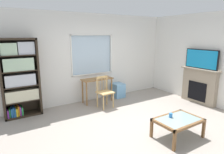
{
  "coord_description": "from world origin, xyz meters",
  "views": [
    {
      "loc": [
        -2.7,
        -3.21,
        2.07
      ],
      "look_at": [
        -0.07,
        0.93,
        1.0
      ],
      "focal_mm": 31.17,
      "sensor_mm": 36.0,
      "label": 1
    }
  ],
  "objects_px": {
    "wooden_chair": "(104,92)",
    "tv": "(201,59)",
    "fireplace": "(199,86)",
    "coffee_table": "(178,122)",
    "bookshelf": "(19,76)",
    "desk_under_window": "(97,83)",
    "sippy_cup": "(171,115)",
    "plastic_drawer_unit": "(118,90)"
  },
  "relations": [
    {
      "from": "desk_under_window",
      "to": "fireplace",
      "type": "relative_size",
      "value": 0.82
    },
    {
      "from": "plastic_drawer_unit",
      "to": "coffee_table",
      "type": "distance_m",
      "value": 2.88
    },
    {
      "from": "desk_under_window",
      "to": "wooden_chair",
      "type": "height_order",
      "value": "wooden_chair"
    },
    {
      "from": "wooden_chair",
      "to": "tv",
      "type": "relative_size",
      "value": 0.88
    },
    {
      "from": "bookshelf",
      "to": "wooden_chair",
      "type": "xyz_separation_m",
      "value": [
        2.1,
        -0.62,
        -0.58
      ]
    },
    {
      "from": "desk_under_window",
      "to": "wooden_chair",
      "type": "bearing_deg",
      "value": -94.75
    },
    {
      "from": "desk_under_window",
      "to": "tv",
      "type": "bearing_deg",
      "value": -34.22
    },
    {
      "from": "desk_under_window",
      "to": "plastic_drawer_unit",
      "type": "relative_size",
      "value": 2.06
    },
    {
      "from": "plastic_drawer_unit",
      "to": "bookshelf",
      "type": "bearing_deg",
      "value": 178.92
    },
    {
      "from": "desk_under_window",
      "to": "tv",
      "type": "height_order",
      "value": "tv"
    },
    {
      "from": "coffee_table",
      "to": "desk_under_window",
      "type": "bearing_deg",
      "value": 97.17
    },
    {
      "from": "bookshelf",
      "to": "sippy_cup",
      "type": "xyz_separation_m",
      "value": [
        2.43,
        -2.76,
        -0.6
      ]
    },
    {
      "from": "bookshelf",
      "to": "plastic_drawer_unit",
      "type": "relative_size",
      "value": 4.24
    },
    {
      "from": "wooden_chair",
      "to": "bookshelf",
      "type": "bearing_deg",
      "value": 163.56
    },
    {
      "from": "bookshelf",
      "to": "desk_under_window",
      "type": "height_order",
      "value": "bookshelf"
    },
    {
      "from": "bookshelf",
      "to": "tv",
      "type": "bearing_deg",
      "value": -21.46
    },
    {
      "from": "sippy_cup",
      "to": "bookshelf",
      "type": "bearing_deg",
      "value": 131.34
    },
    {
      "from": "fireplace",
      "to": "coffee_table",
      "type": "relative_size",
      "value": 1.26
    },
    {
      "from": "bookshelf",
      "to": "plastic_drawer_unit",
      "type": "xyz_separation_m",
      "value": [
        2.96,
        -0.06,
        -0.81
      ]
    },
    {
      "from": "wooden_chair",
      "to": "tv",
      "type": "xyz_separation_m",
      "value": [
        2.61,
        -1.23,
        0.9
      ]
    },
    {
      "from": "coffee_table",
      "to": "sippy_cup",
      "type": "height_order",
      "value": "sippy_cup"
    },
    {
      "from": "bookshelf",
      "to": "sippy_cup",
      "type": "bearing_deg",
      "value": -48.66
    },
    {
      "from": "coffee_table",
      "to": "sippy_cup",
      "type": "relative_size",
      "value": 10.36
    },
    {
      "from": "wooden_chair",
      "to": "coffee_table",
      "type": "distance_m",
      "value": 2.32
    },
    {
      "from": "wooden_chair",
      "to": "sippy_cup",
      "type": "bearing_deg",
      "value": -81.27
    },
    {
      "from": "wooden_chair",
      "to": "tv",
      "type": "height_order",
      "value": "tv"
    },
    {
      "from": "plastic_drawer_unit",
      "to": "coffee_table",
      "type": "xyz_separation_m",
      "value": [
        -0.46,
        -2.85,
        0.11
      ]
    },
    {
      "from": "plastic_drawer_unit",
      "to": "tv",
      "type": "relative_size",
      "value": 0.46
    },
    {
      "from": "fireplace",
      "to": "coffee_table",
      "type": "bearing_deg",
      "value": -154.84
    },
    {
      "from": "plastic_drawer_unit",
      "to": "coffee_table",
      "type": "bearing_deg",
      "value": -99.19
    },
    {
      "from": "coffee_table",
      "to": "plastic_drawer_unit",
      "type": "bearing_deg",
      "value": 80.81
    },
    {
      "from": "bookshelf",
      "to": "sippy_cup",
      "type": "distance_m",
      "value": 3.73
    },
    {
      "from": "wooden_chair",
      "to": "plastic_drawer_unit",
      "type": "relative_size",
      "value": 1.92
    },
    {
      "from": "wooden_chair",
      "to": "fireplace",
      "type": "relative_size",
      "value": 0.77
    },
    {
      "from": "desk_under_window",
      "to": "coffee_table",
      "type": "height_order",
      "value": "desk_under_window"
    },
    {
      "from": "bookshelf",
      "to": "coffee_table",
      "type": "distance_m",
      "value": 3.89
    },
    {
      "from": "fireplace",
      "to": "sippy_cup",
      "type": "distance_m",
      "value": 2.47
    },
    {
      "from": "plastic_drawer_unit",
      "to": "fireplace",
      "type": "xyz_separation_m",
      "value": [
        1.77,
        -1.8,
        0.31
      ]
    },
    {
      "from": "desk_under_window",
      "to": "fireplace",
      "type": "bearing_deg",
      "value": -34.03
    },
    {
      "from": "desk_under_window",
      "to": "tv",
      "type": "distance_m",
      "value": 3.19
    },
    {
      "from": "desk_under_window",
      "to": "plastic_drawer_unit",
      "type": "bearing_deg",
      "value": 3.52
    },
    {
      "from": "sippy_cup",
      "to": "fireplace",
      "type": "bearing_deg",
      "value": 21.59
    }
  ]
}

